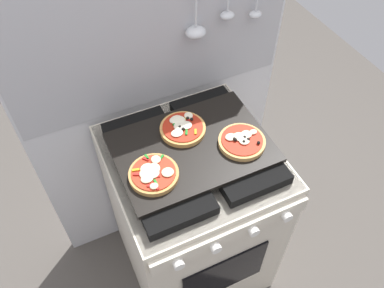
{
  "coord_description": "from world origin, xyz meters",
  "views": [
    {
      "loc": [
        -0.38,
        -0.81,
        1.97
      ],
      "look_at": [
        0.0,
        0.0,
        0.93
      ],
      "focal_mm": 36.91,
      "sensor_mm": 36.0,
      "label": 1
    }
  ],
  "objects_px": {
    "stove": "(192,215)",
    "pizza_center": "(182,128)",
    "pizza_right": "(242,141)",
    "pizza_left": "(154,174)",
    "baking_tray": "(192,147)"
  },
  "relations": [
    {
      "from": "stove",
      "to": "pizza_right",
      "type": "xyz_separation_m",
      "value": [
        0.16,
        -0.06,
        0.48
      ]
    },
    {
      "from": "stove",
      "to": "baking_tray",
      "type": "xyz_separation_m",
      "value": [
        0.0,
        0.0,
        0.46
      ]
    },
    {
      "from": "baking_tray",
      "to": "pizza_center",
      "type": "height_order",
      "value": "pizza_center"
    },
    {
      "from": "baking_tray",
      "to": "pizza_right",
      "type": "relative_size",
      "value": 3.25
    },
    {
      "from": "baking_tray",
      "to": "pizza_left",
      "type": "distance_m",
      "value": 0.18
    },
    {
      "from": "pizza_center",
      "to": "pizza_left",
      "type": "bearing_deg",
      "value": -138.95
    },
    {
      "from": "pizza_right",
      "to": "stove",
      "type": "bearing_deg",
      "value": 159.51
    },
    {
      "from": "pizza_center",
      "to": "baking_tray",
      "type": "bearing_deg",
      "value": -90.07
    },
    {
      "from": "stove",
      "to": "pizza_center",
      "type": "xyz_separation_m",
      "value": [
        0.0,
        0.08,
        0.48
      ]
    },
    {
      "from": "pizza_center",
      "to": "stove",
      "type": "bearing_deg",
      "value": -90.07
    },
    {
      "from": "pizza_left",
      "to": "pizza_center",
      "type": "xyz_separation_m",
      "value": [
        0.17,
        0.15,
        -0.0
      ]
    },
    {
      "from": "pizza_left",
      "to": "pizza_right",
      "type": "relative_size",
      "value": 1.0
    },
    {
      "from": "pizza_left",
      "to": "pizza_right",
      "type": "bearing_deg",
      "value": 0.5
    },
    {
      "from": "stove",
      "to": "pizza_left",
      "type": "bearing_deg",
      "value": -159.29
    },
    {
      "from": "pizza_right",
      "to": "baking_tray",
      "type": "bearing_deg",
      "value": 159.01
    }
  ]
}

